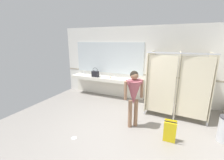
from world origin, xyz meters
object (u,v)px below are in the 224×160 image
paper_cup (110,77)px  person_standing (134,93)px  wet_floor_sign (170,132)px  soap_dispenser (94,73)px  handbag (95,74)px

paper_cup → person_standing: bearing=-50.0°
paper_cup → wet_floor_sign: paper_cup is taller
paper_cup → soap_dispenser: bearing=163.3°
person_standing → handbag: size_ratio=3.96×
person_standing → paper_cup: 2.30m
soap_dispenser → wet_floor_sign: soap_dispenser is taller
handbag → wet_floor_sign: handbag is taller
paper_cup → handbag: bearing=-179.5°
handbag → paper_cup: handbag is taller
soap_dispenser → wet_floor_sign: 4.23m
handbag → paper_cup: (0.71, 0.01, -0.09)m
person_standing → paper_cup: (-1.48, 1.76, -0.11)m
soap_dispenser → wet_floor_sign: (3.43, -2.39, -0.67)m
person_standing → paper_cup: size_ratio=18.34×
handbag → soap_dispenser: handbag is taller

